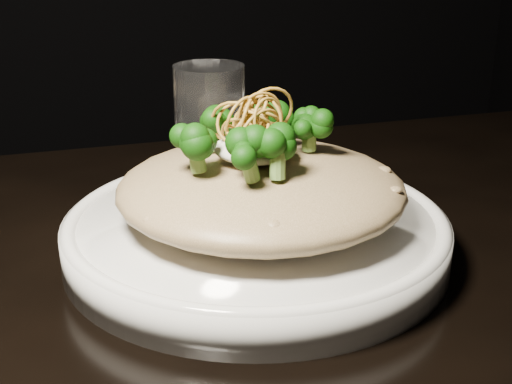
{
  "coord_description": "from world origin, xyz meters",
  "views": [
    {
      "loc": [
        -0.1,
        -0.45,
        1.01
      ],
      "look_at": [
        0.05,
        0.06,
        0.81
      ],
      "focal_mm": 50.0,
      "sensor_mm": 36.0,
      "label": 1
    }
  ],
  "objects": [
    {
      "name": "drinking_glass",
      "position": [
        0.06,
        0.23,
        0.81
      ],
      "size": [
        0.09,
        0.09,
        0.13
      ],
      "primitive_type": "cylinder",
      "rotation": [
        0.0,
        0.0,
        -0.34
      ],
      "color": "silver",
      "rests_on": "table"
    },
    {
      "name": "risotto",
      "position": [
        0.06,
        0.06,
        0.81
      ],
      "size": [
        0.23,
        0.23,
        0.05
      ],
      "primitive_type": "ellipsoid",
      "color": "brown",
      "rests_on": "plate"
    },
    {
      "name": "cheese",
      "position": [
        0.05,
        0.06,
        0.84
      ],
      "size": [
        0.07,
        0.07,
        0.02
      ],
      "primitive_type": "ellipsoid",
      "color": "silver",
      "rests_on": "risotto"
    },
    {
      "name": "plate",
      "position": [
        0.05,
        0.06,
        0.77
      ],
      "size": [
        0.31,
        0.31,
        0.03
      ],
      "primitive_type": "cylinder",
      "color": "silver",
      "rests_on": "table"
    },
    {
      "name": "broccoli",
      "position": [
        0.05,
        0.06,
        0.86
      ],
      "size": [
        0.16,
        0.16,
        0.06
      ],
      "primitive_type": null,
      "color": "black",
      "rests_on": "risotto"
    },
    {
      "name": "shallots",
      "position": [
        0.05,
        0.06,
        0.87
      ],
      "size": [
        0.06,
        0.06,
        0.04
      ],
      "primitive_type": null,
      "color": "#895F1D",
      "rests_on": "cheese"
    }
  ]
}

